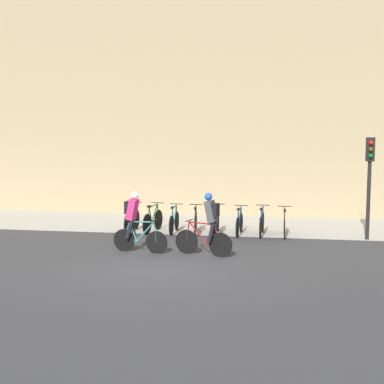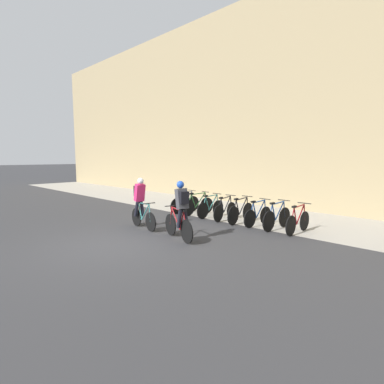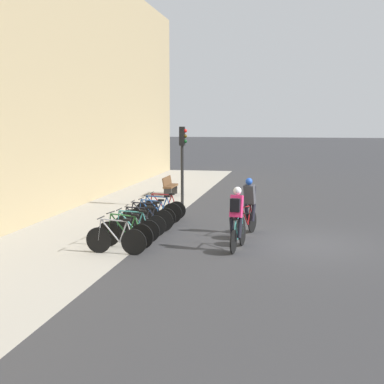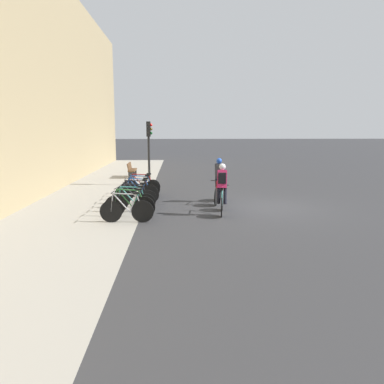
{
  "view_description": "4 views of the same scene",
  "coord_description": "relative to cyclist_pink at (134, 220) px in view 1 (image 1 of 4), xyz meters",
  "views": [
    {
      "loc": [
        2.93,
        -13.02,
        3.44
      ],
      "look_at": [
        0.34,
        2.84,
        1.66
      ],
      "focal_mm": 50.0,
      "sensor_mm": 36.0,
      "label": 1
    },
    {
      "loc": [
        7.35,
        -4.43,
        2.48
      ],
      "look_at": [
        -0.96,
        4.11,
        1.09
      ],
      "focal_mm": 28.0,
      "sensor_mm": 36.0,
      "label": 2
    },
    {
      "loc": [
        -15.4,
        0.26,
        3.54
      ],
      "look_at": [
        -0.5,
        3.1,
        1.51
      ],
      "focal_mm": 50.0,
      "sensor_mm": 36.0,
      "label": 3
    },
    {
      "loc": [
        -13.67,
        3.28,
        2.91
      ],
      "look_at": [
        -0.94,
        2.75,
        0.76
      ],
      "focal_mm": 35.0,
      "sensor_mm": 36.0,
      "label": 4
    }
  ],
  "objects": [
    {
      "name": "ground",
      "position": [
        1.16,
        -1.73,
        -0.95
      ],
      "size": [
        200.0,
        200.0,
        0.0
      ],
      "primitive_type": "plane",
      "color": "#333335"
    },
    {
      "name": "parked_bike_3",
      "position": [
        1.3,
        3.12,
        -0.55
      ],
      "size": [
        0.46,
        1.63,
        0.96
      ],
      "color": "black",
      "rests_on": "ground"
    },
    {
      "name": "parked_bike_7",
      "position": [
        4.31,
        3.12,
        -0.55
      ],
      "size": [
        0.46,
        1.66,
        0.96
      ],
      "color": "black",
      "rests_on": "ground"
    },
    {
      "name": "parked_bike_1",
      "position": [
        -0.2,
        3.12,
        -0.53
      ],
      "size": [
        0.46,
        1.72,
        0.99
      ],
      "color": "black",
      "rests_on": "ground"
    },
    {
      "name": "cyclist_pink",
      "position": [
        0.0,
        0.0,
        0.0
      ],
      "size": [
        1.66,
        0.51,
        1.77
      ],
      "color": "black",
      "rests_on": "ground"
    },
    {
      "name": "parked_bike_2",
      "position": [
        0.55,
        3.12,
        -0.55
      ],
      "size": [
        0.46,
        1.63,
        0.97
      ],
      "color": "black",
      "rests_on": "ground"
    },
    {
      "name": "parked_bike_5",
      "position": [
        2.8,
        3.12,
        -0.55
      ],
      "size": [
        0.46,
        1.61,
        0.96
      ],
      "color": "black",
      "rests_on": "ground"
    },
    {
      "name": "building_facade",
      "position": [
        1.16,
        7.57,
        4.28
      ],
      "size": [
        44.0,
        0.6,
        10.46
      ],
      "primitive_type": "cube",
      "color": "tan",
      "rests_on": "ground"
    },
    {
      "name": "cyclist_grey",
      "position": [
        2.18,
        -0.14,
        -0.0
      ],
      "size": [
        1.68,
        0.61,
        1.78
      ],
      "color": "black",
      "rests_on": "ground"
    },
    {
      "name": "traffic_light_pole",
      "position": [
        6.95,
        2.96,
        1.35
      ],
      "size": [
        0.26,
        0.3,
        3.3
      ],
      "color": "black",
      "rests_on": "ground"
    },
    {
      "name": "parked_bike_0",
      "position": [
        -0.95,
        3.12,
        -0.53
      ],
      "size": [
        0.46,
        1.7,
        0.99
      ],
      "color": "black",
      "rests_on": "ground"
    },
    {
      "name": "parked_bike_4",
      "position": [
        2.05,
        3.12,
        -0.53
      ],
      "size": [
        0.46,
        1.75,
        0.99
      ],
      "color": "black",
      "rests_on": "ground"
    },
    {
      "name": "parked_bike_6",
      "position": [
        3.55,
        3.12,
        -0.53
      ],
      "size": [
        0.46,
        1.71,
        0.99
      ],
      "color": "black",
      "rests_on": "ground"
    },
    {
      "name": "kerb_strip",
      "position": [
        1.16,
        5.02,
        -0.94
      ],
      "size": [
        44.0,
        4.5,
        0.01
      ],
      "primitive_type": "cube",
      "color": "#A39E93",
      "rests_on": "ground"
    }
  ]
}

